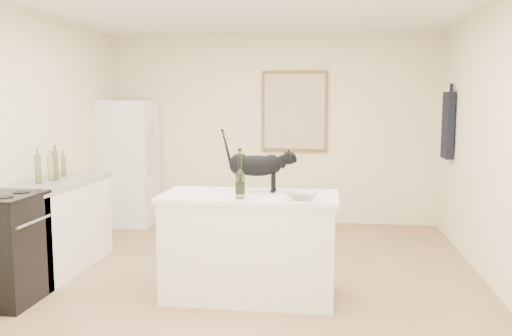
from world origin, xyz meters
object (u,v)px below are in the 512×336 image
object	(u,v)px
black_cat	(256,168)
wine_bottle	(240,177)
stove	(1,250)
fridge	(129,163)
glass_bowl	(302,195)

from	to	relation	value
black_cat	wine_bottle	distance (m)	0.37
stove	fridge	size ratio (longest dim) A/B	0.53
black_cat	stove	bearing A→B (deg)	-163.51
wine_bottle	glass_bowl	bearing A→B (deg)	2.80
stove	fridge	distance (m)	2.98
fridge	black_cat	distance (m)	3.19
stove	glass_bowl	size ratio (longest dim) A/B	3.31
wine_bottle	black_cat	bearing A→B (deg)	77.21
fridge	stove	bearing A→B (deg)	-90.00
stove	fridge	world-z (taller)	fridge
stove	wine_bottle	xyz separation A→B (m)	(2.00, 0.20, 0.63)
stove	black_cat	distance (m)	2.25
stove	wine_bottle	world-z (taller)	wine_bottle
stove	black_cat	bearing A→B (deg)	14.88
fridge	wine_bottle	size ratio (longest dim) A/B	4.75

